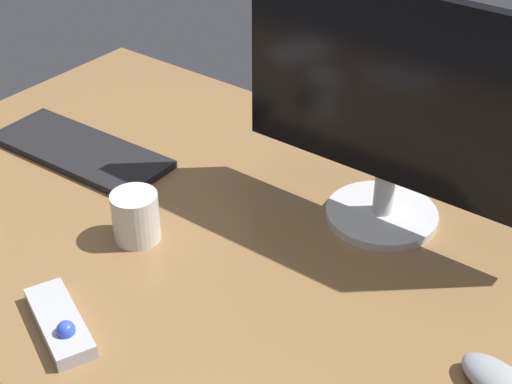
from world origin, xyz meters
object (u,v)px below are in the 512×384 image
at_px(monitor, 394,109).
at_px(keyboard, 80,151).
at_px(computer_mouse, 502,384).
at_px(coffee_mug, 136,217).
at_px(media_remote, 60,323).

relative_size(monitor, keyboard, 1.45).
relative_size(monitor, computer_mouse, 4.31).
relative_size(computer_mouse, coffee_mug, 1.48).
bearing_deg(computer_mouse, media_remote, -137.30).
xyz_separation_m(monitor, keyboard, (-0.55, -0.16, -0.19)).
relative_size(computer_mouse, media_remote, 0.73).
height_order(monitor, media_remote, monitor).
distance_m(monitor, media_remote, 0.57).
distance_m(monitor, coffee_mug, 0.43).
height_order(monitor, computer_mouse, monitor).
distance_m(media_remote, coffee_mug, 0.22).
height_order(computer_mouse, media_remote, media_remote).
bearing_deg(coffee_mug, computer_mouse, 4.21).
height_order(media_remote, coffee_mug, coffee_mug).
bearing_deg(keyboard, media_remote, -46.90).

